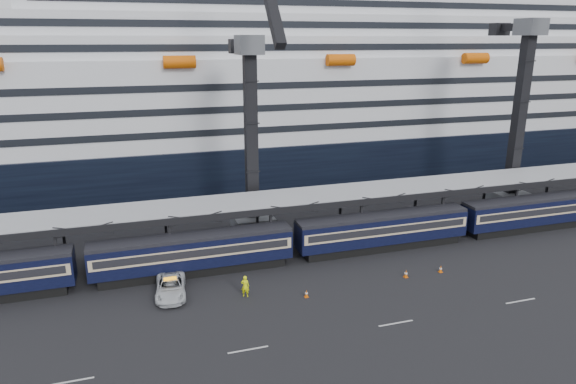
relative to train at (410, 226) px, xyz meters
name	(u,v)px	position (x,y,z in m)	size (l,w,h in m)	color
ground	(508,278)	(4.65, -10.00, -2.20)	(260.00, 260.00, 0.00)	black
train	(410,226)	(0.00, 0.00, 0.00)	(133.05, 3.00, 4.05)	black
canopy	(430,186)	(4.65, 4.00, 3.05)	(130.00, 6.25, 5.53)	#A0A2A8
cruise_ship	(323,96)	(3.57, 35.99, 10.14)	(214.09, 28.84, 34.00)	black
crane_dark_near	(252,131)	(-15.35, 8.59, 9.73)	(4.50, 17.75, 35.08)	#494C50
crane_dark_mid	(523,107)	(19.65, 7.59, 11.16)	(4.50, 18.24, 39.64)	#494C50
pickup_truck	(171,287)	(-25.90, -3.91, -1.44)	(2.54, 5.50, 1.53)	silver
worker	(245,286)	(-19.72, -6.07, -1.22)	(0.72, 0.47, 1.97)	#F2FF0D
traffic_cone_b	(306,293)	(-14.67, -7.79, -1.86)	(0.35, 0.35, 0.70)	#DE5807
traffic_cone_c	(441,269)	(-0.67, -6.99, -1.85)	(0.36, 0.36, 0.72)	#DE5807
traffic_cone_d	(406,274)	(-4.42, -6.96, -1.82)	(0.39, 0.39, 0.77)	#DE5807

